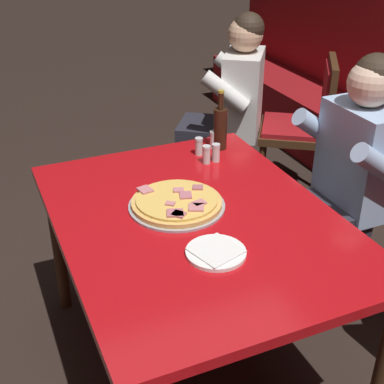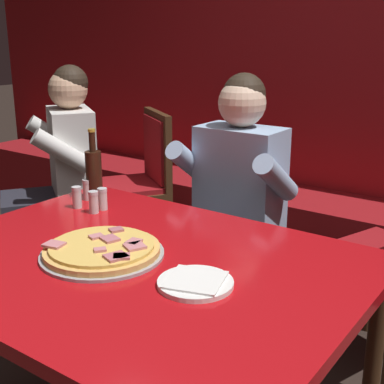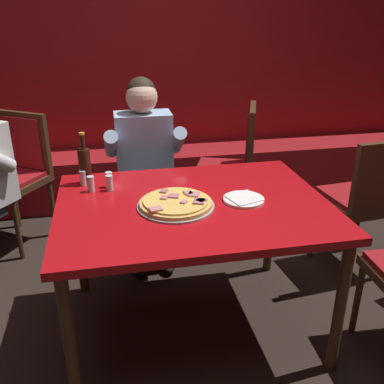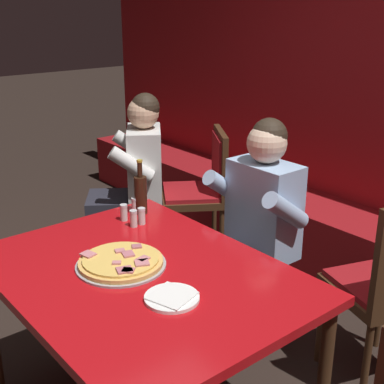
# 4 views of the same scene
# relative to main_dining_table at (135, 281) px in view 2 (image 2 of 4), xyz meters

# --- Properties ---
(booth_wall_panel) EXTENTS (6.80, 0.16, 1.90)m
(booth_wall_panel) POSITION_rel_main_dining_table_xyz_m (0.00, 2.18, 0.25)
(booth_wall_panel) COLOR maroon
(booth_wall_panel) RESTS_ON ground_plane
(booth_bench) EXTENTS (6.46, 0.48, 0.46)m
(booth_bench) POSITION_rel_main_dining_table_xyz_m (0.00, 1.86, -0.47)
(booth_bench) COLOR maroon
(booth_bench) RESTS_ON ground_plane
(main_dining_table) EXTENTS (1.36, 1.03, 0.78)m
(main_dining_table) POSITION_rel_main_dining_table_xyz_m (0.00, 0.00, 0.00)
(main_dining_table) COLOR #422816
(main_dining_table) RESTS_ON ground_plane
(pizza) EXTENTS (0.38, 0.38, 0.05)m
(pizza) POSITION_rel_main_dining_table_xyz_m (-0.09, -0.04, 0.09)
(pizza) COLOR #9E9EA3
(pizza) RESTS_ON main_dining_table
(plate_white_paper) EXTENTS (0.21, 0.21, 0.02)m
(plate_white_paper) POSITION_rel_main_dining_table_xyz_m (0.26, -0.04, 0.08)
(plate_white_paper) COLOR white
(plate_white_paper) RESTS_ON main_dining_table
(beer_bottle) EXTENTS (0.07, 0.07, 0.29)m
(beer_bottle) POSITION_rel_main_dining_table_xyz_m (-0.53, 0.36, 0.19)
(beer_bottle) COLOR black
(beer_bottle) RESTS_ON main_dining_table
(shaker_black_pepper) EXTENTS (0.04, 0.04, 0.09)m
(shaker_black_pepper) POSITION_rel_main_dining_table_xyz_m (-0.55, 0.34, 0.11)
(shaker_black_pepper) COLOR silver
(shaker_black_pepper) RESTS_ON main_dining_table
(shaker_oregano) EXTENTS (0.04, 0.04, 0.09)m
(shaker_oregano) POSITION_rel_main_dining_table_xyz_m (-0.41, 0.28, 0.11)
(shaker_oregano) COLOR silver
(shaker_oregano) RESTS_ON main_dining_table
(shaker_red_pepper_flakes) EXTENTS (0.04, 0.04, 0.09)m
(shaker_red_pepper_flakes) POSITION_rel_main_dining_table_xyz_m (-0.51, 0.24, 0.11)
(shaker_red_pepper_flakes) COLOR silver
(shaker_red_pepper_flakes) RESTS_ON main_dining_table
(shaker_parmesan) EXTENTS (0.04, 0.04, 0.09)m
(shaker_parmesan) POSITION_rel_main_dining_table_xyz_m (-0.41, 0.23, 0.11)
(shaker_parmesan) COLOR silver
(shaker_parmesan) RESTS_ON main_dining_table
(diner_seated_blue_shirt) EXTENTS (0.53, 0.53, 1.27)m
(diner_seated_blue_shirt) POSITION_rel_main_dining_table_xyz_m (-0.16, 0.82, 0.00)
(diner_seated_blue_shirt) COLOR black
(diner_seated_blue_shirt) RESTS_ON ground_plane
(dining_chair_far_left) EXTENTS (0.61, 0.61, 0.98)m
(dining_chair_far_left) POSITION_rel_main_dining_table_xyz_m (-1.09, 1.27, -0.12)
(dining_chair_far_left) COLOR #422816
(dining_chair_far_left) RESTS_ON ground_plane
(diner_standing_companion) EXTENTS (0.63, 0.64, 1.27)m
(diner_standing_companion) POSITION_rel_main_dining_table_xyz_m (-1.26, 0.79, 0.00)
(diner_standing_companion) COLOR black
(diner_standing_companion) RESTS_ON ground_plane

